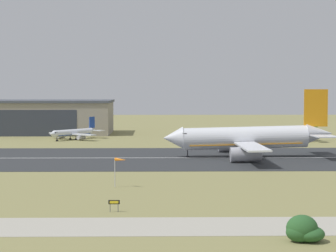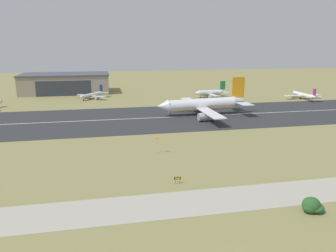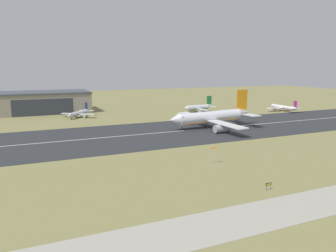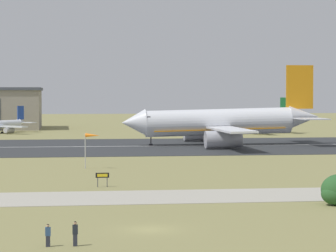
{
  "view_description": "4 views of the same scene",
  "coord_description": "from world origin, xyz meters",
  "px_view_note": "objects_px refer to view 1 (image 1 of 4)",
  "views": [
    {
      "loc": [
        3.66,
        -62.79,
        17.75
      ],
      "look_at": [
        6.37,
        86.47,
        9.19
      ],
      "focal_mm": 70.0,
      "sensor_mm": 36.0,
      "label": 1
    },
    {
      "loc": [
        -19.33,
        -40.52,
        32.57
      ],
      "look_at": [
        3.05,
        68.57,
        4.78
      ],
      "focal_mm": 35.0,
      "sensor_mm": 36.0,
      "label": 2
    },
    {
      "loc": [
        -53.66,
        -26.61,
        28.47
      ],
      "look_at": [
        -7.65,
        76.95,
        8.04
      ],
      "focal_mm": 35.0,
      "sensor_mm": 36.0,
      "label": 3
    },
    {
      "loc": [
        -7.13,
        -65.08,
        11.28
      ],
      "look_at": [
        13.22,
        87.99,
        4.97
      ],
      "focal_mm": 85.0,
      "sensor_mm": 36.0,
      "label": 4
    }
  ],
  "objects_px": {
    "airplane_parked_west": "(73,133)",
    "airplane_landing": "(246,138)",
    "runway_sign": "(114,203)",
    "windsock_pole": "(120,161)",
    "airplane_parked_centre": "(288,132)",
    "shrub_clump": "(304,231)"
  },
  "relations": [
    {
      "from": "airplane_parked_west",
      "to": "airplane_landing",
      "type": "bearing_deg",
      "value": -48.51
    },
    {
      "from": "airplane_landing",
      "to": "runway_sign",
      "type": "height_order",
      "value": "airplane_landing"
    },
    {
      "from": "airplane_landing",
      "to": "windsock_pole",
      "type": "distance_m",
      "value": 59.55
    },
    {
      "from": "airplane_parked_centre",
      "to": "runway_sign",
      "type": "xyz_separation_m",
      "value": [
        -50.36,
        -124.15,
        -1.75
      ]
    },
    {
      "from": "airplane_parked_west",
      "to": "shrub_clump",
      "type": "distance_m",
      "value": 159.06
    },
    {
      "from": "airplane_landing",
      "to": "windsock_pole",
      "type": "relative_size",
      "value": 9.98
    },
    {
      "from": "runway_sign",
      "to": "airplane_parked_centre",
      "type": "bearing_deg",
      "value": 67.92
    },
    {
      "from": "windsock_pole",
      "to": "airplane_parked_west",
      "type": "bearing_deg",
      "value": 101.42
    },
    {
      "from": "airplane_parked_west",
      "to": "airplane_parked_centre",
      "type": "relative_size",
      "value": 0.84
    },
    {
      "from": "airplane_parked_west",
      "to": "shrub_clump",
      "type": "xyz_separation_m",
      "value": [
        45.85,
        -152.3,
        -1.09
      ]
    },
    {
      "from": "airplane_landing",
      "to": "airplane_parked_west",
      "type": "height_order",
      "value": "airplane_landing"
    },
    {
      "from": "airplane_parked_centre",
      "to": "runway_sign",
      "type": "relative_size",
      "value": 14.16
    },
    {
      "from": "airplane_landing",
      "to": "airplane_parked_centre",
      "type": "relative_size",
      "value": 2.18
    },
    {
      "from": "airplane_landing",
      "to": "airplane_parked_centre",
      "type": "height_order",
      "value": "airplane_landing"
    },
    {
      "from": "airplane_parked_centre",
      "to": "runway_sign",
      "type": "distance_m",
      "value": 133.99
    },
    {
      "from": "airplane_parked_west",
      "to": "windsock_pole",
      "type": "distance_m",
      "value": 112.73
    },
    {
      "from": "windsock_pole",
      "to": "airplane_parked_centre",
      "type": "bearing_deg",
      "value": 63.34
    },
    {
      "from": "shrub_clump",
      "to": "runway_sign",
      "type": "height_order",
      "value": "shrub_clump"
    },
    {
      "from": "airplane_parked_centre",
      "to": "runway_sign",
      "type": "bearing_deg",
      "value": -112.08
    },
    {
      "from": "windsock_pole",
      "to": "runway_sign",
      "type": "bearing_deg",
      "value": -89.03
    },
    {
      "from": "airplane_parked_west",
      "to": "runway_sign",
      "type": "relative_size",
      "value": 11.92
    },
    {
      "from": "airplane_landing",
      "to": "airplane_parked_west",
      "type": "xyz_separation_m",
      "value": [
        -52.08,
        58.89,
        -2.47
      ]
    }
  ]
}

